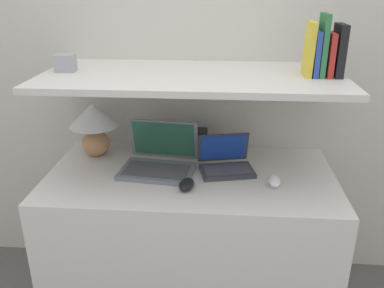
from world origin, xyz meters
The scene contains 16 objects.
wall_back centered at (0.00, 0.76, 1.20)m, with size 6.00×0.05×2.40m.
desk centered at (0.00, 0.35, 0.38)m, with size 1.34×0.69×0.77m.
back_riser centered at (0.00, 0.71, 0.60)m, with size 1.34×0.04×1.20m.
shelf centered at (0.00, 0.42, 1.21)m, with size 1.34×0.62×0.03m.
table_lamp centered at (-0.50, 0.53, 0.95)m, with size 0.24×0.24×0.28m.
laptop_large centered at (-0.15, 0.38, 0.81)m, with size 0.37×0.31×0.22m.
laptop_small centered at (0.16, 0.39, 0.81)m, with size 0.28×0.24×0.17m.
computer_mouse centered at (-0.01, 0.20, 0.79)m, with size 0.08×0.12×0.04m.
second_mouse centered at (0.38, 0.26, 0.79)m, with size 0.05×0.10×0.04m.
router_box centered at (0.00, 0.61, 0.83)m, with size 0.13×0.09×0.12m.
book_black centered at (0.62, 0.42, 1.33)m, with size 0.03×0.13×0.22m.
book_red centered at (0.58, 0.42, 1.32)m, with size 0.02×0.13×0.18m.
book_green centered at (0.55, 0.42, 1.35)m, with size 0.02×0.13×0.26m.
book_blue centered at (0.53, 0.42, 1.32)m, with size 0.02×0.14×0.19m.
book_yellow centered at (0.50, 0.42, 1.34)m, with size 0.03×0.13×0.23m.
shelf_gadget centered at (-0.57, 0.42, 1.26)m, with size 0.09×0.07×0.08m.
Camera 1 is at (0.14, -1.36, 1.61)m, focal length 38.00 mm.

